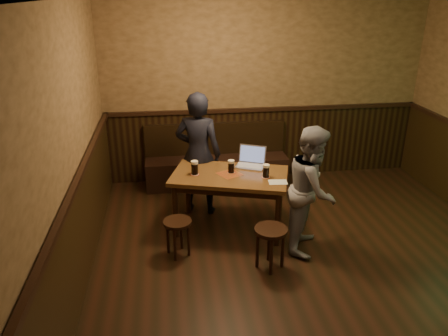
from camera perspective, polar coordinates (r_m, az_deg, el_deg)
name	(u,v)px	position (r m, az deg, el deg)	size (l,w,h in m)	color
room	(326,172)	(4.45, 13.19, -0.54)	(5.04, 6.04, 2.84)	black
bench	(216,165)	(6.89, -1.00, 0.41)	(2.20, 0.50, 0.95)	black
pub_table	(230,181)	(5.45, 0.74, -1.76)	(1.59, 1.19, 0.76)	#533417
stool_left	(178,228)	(5.07, -6.08, -7.75)	(0.42, 0.42, 0.44)	black
stool_right	(271,236)	(4.83, 6.12, -8.87)	(0.41, 0.41, 0.49)	black
pint_left	(195,168)	(5.38, -3.86, 0.04)	(0.12, 0.12, 0.18)	maroon
pint_mid	(231,166)	(5.42, 0.94, 0.20)	(0.11, 0.11, 0.17)	maroon
pint_right	(266,171)	(5.31, 5.51, -0.38)	(0.11, 0.11, 0.17)	maroon
laptop	(251,161)	(5.66, 3.56, 0.95)	(0.44, 0.41, 0.25)	silver
menu	(278,182)	(5.22, 7.05, -1.84)	(0.22, 0.15, 0.00)	silver
person_suit	(198,154)	(5.84, -3.38, 1.84)	(0.62, 0.40, 1.69)	black
person_grey	(312,189)	(5.12, 11.43, -2.75)	(0.73, 0.57, 1.50)	gray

